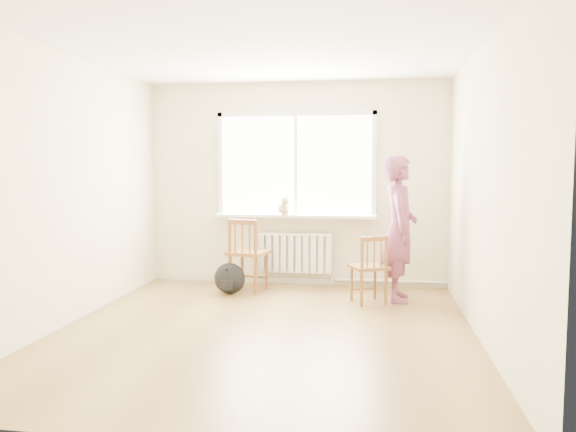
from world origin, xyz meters
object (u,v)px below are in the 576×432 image
at_px(chair_right, 370,269).
at_px(backpack, 230,278).
at_px(cat, 284,207).
at_px(chair_left, 247,255).
at_px(person, 399,229).

height_order(chair_right, backpack, chair_right).
bearing_deg(cat, chair_left, -149.91).
distance_m(person, cat, 1.59).
xyz_separation_m(chair_right, person, (0.33, 0.22, 0.45)).
relative_size(chair_right, backpack, 2.05).
relative_size(chair_left, cat, 2.41).
height_order(chair_right, person, person).
distance_m(chair_left, backpack, 0.36).
xyz_separation_m(chair_left, cat, (0.41, 0.43, 0.59)).
relative_size(person, backpack, 4.41).
bearing_deg(chair_right, backpack, -32.16).
bearing_deg(chair_right, person, -170.08).
distance_m(chair_left, person, 1.92).
xyz_separation_m(chair_right, cat, (-1.13, 0.80, 0.66)).
bearing_deg(backpack, chair_left, 34.96).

